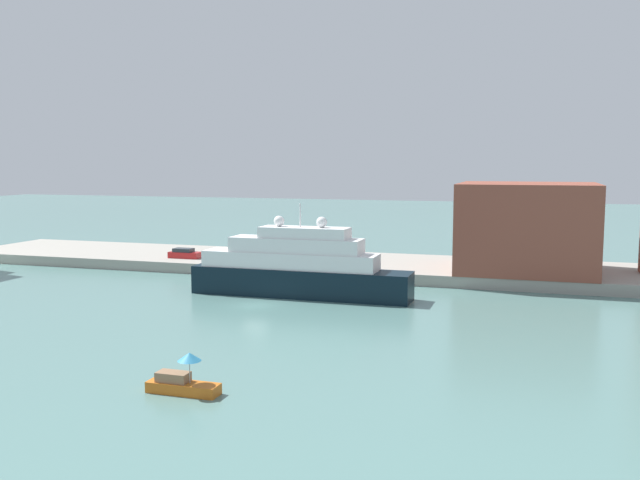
# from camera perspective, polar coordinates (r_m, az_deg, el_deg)

# --- Properties ---
(ground) EXTENTS (400.00, 400.00, 0.00)m
(ground) POSITION_cam_1_polar(r_m,az_deg,el_deg) (71.31, -5.42, -5.45)
(ground) COLOR slate
(quay_dock) EXTENTS (110.00, 18.34, 1.40)m
(quay_dock) POSITION_cam_1_polar(r_m,az_deg,el_deg) (94.50, 0.53, -2.05)
(quay_dock) COLOR gray
(quay_dock) RESTS_ON ground
(large_yacht) EXTENTS (24.62, 4.17, 10.27)m
(large_yacht) POSITION_cam_1_polar(r_m,az_deg,el_deg) (75.43, -1.88, -2.37)
(large_yacht) COLOR black
(large_yacht) RESTS_ON ground
(small_motorboat) EXTENTS (4.79, 1.52, 2.71)m
(small_motorboat) POSITION_cam_1_polar(r_m,az_deg,el_deg) (45.46, -11.39, -11.40)
(small_motorboat) COLOR #C66019
(small_motorboat) RESTS_ON ground
(harbor_building) EXTENTS (16.31, 14.89, 10.79)m
(harbor_building) POSITION_cam_1_polar(r_m,az_deg,el_deg) (87.93, 16.85, 1.04)
(harbor_building) COLOR brown
(harbor_building) RESTS_ON quay_dock
(parked_car) EXTENTS (4.47, 1.84, 1.37)m
(parked_car) POSITION_cam_1_polar(r_m,az_deg,el_deg) (97.58, -11.21, -1.13)
(parked_car) COLOR #B21E1E
(parked_car) RESTS_ON quay_dock
(person_figure) EXTENTS (0.36, 0.36, 1.56)m
(person_figure) POSITION_cam_1_polar(r_m,az_deg,el_deg) (94.15, -9.57, -1.30)
(person_figure) COLOR #334C8C
(person_figure) RESTS_ON quay_dock
(mooring_bollard) EXTENTS (0.42, 0.42, 0.84)m
(mooring_bollard) POSITION_cam_1_polar(r_m,az_deg,el_deg) (85.90, 2.26, -2.16)
(mooring_bollard) COLOR black
(mooring_bollard) RESTS_ON quay_dock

